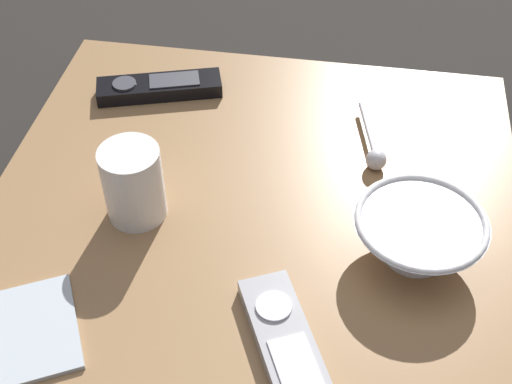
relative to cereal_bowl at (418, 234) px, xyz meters
The scene contains 8 objects.
ground_plane 0.21m from the cereal_bowl, 98.78° to the right, with size 6.00×6.00×0.00m, color black.
table 0.20m from the cereal_bowl, 98.78° to the right, with size 0.67×0.65×0.04m.
cereal_bowl is the anchor object (origin of this frame).
coffee_mug 0.33m from the cereal_bowl, 92.19° to the right, with size 0.07×0.07×0.10m.
teaspoon 0.16m from the cereal_bowl, 160.80° to the right, with size 0.13×0.04×0.03m.
tv_remote_near 0.44m from the cereal_bowl, 124.17° to the right, with size 0.10×0.18×0.02m.
tv_remote_far 0.20m from the cereal_bowl, 37.88° to the right, with size 0.19×0.13×0.02m.
folded_napkin 0.44m from the cereal_bowl, 66.32° to the right, with size 0.16×0.16×0.01m.
Camera 1 is at (0.55, 0.10, 0.65)m, focal length 48.34 mm.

